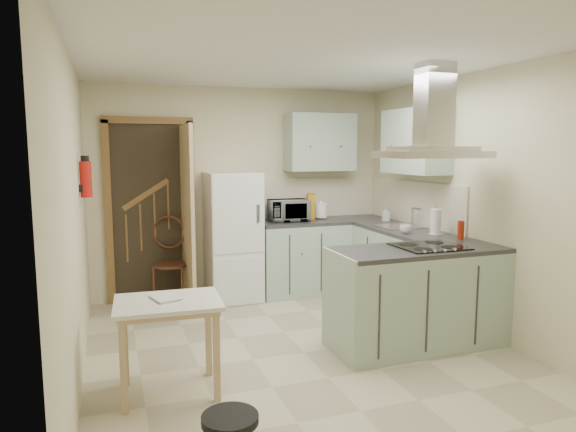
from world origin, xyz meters
name	(u,v)px	position (x,y,z in m)	size (l,w,h in m)	color
floor	(304,352)	(0.00, 0.00, 0.00)	(4.20, 4.20, 0.00)	#C2B796
ceiling	(305,58)	(0.00, 0.00, 2.50)	(4.20, 4.20, 0.00)	silver
back_wall	(243,192)	(0.00, 2.10, 1.25)	(3.60, 3.60, 0.00)	beige
left_wall	(74,221)	(-1.80, 0.00, 1.25)	(4.20, 4.20, 0.00)	beige
right_wall	(479,203)	(1.80, 0.00, 1.25)	(4.20, 4.20, 0.00)	beige
doorway	(151,212)	(-1.10, 2.07, 1.05)	(1.10, 0.12, 2.10)	brown
fridge	(233,237)	(-0.20, 1.80, 0.75)	(0.60, 0.60, 1.50)	white
counter_back	(301,257)	(0.66, 1.80, 0.45)	(1.08, 0.60, 0.90)	#9EB2A0
counter_right	(389,263)	(1.50, 1.12, 0.45)	(0.60, 1.95, 0.90)	#9EB2A0
splashback	(315,197)	(0.96, 2.09, 1.15)	(1.68, 0.02, 0.50)	beige
wall_cabinet_back	(320,142)	(0.95, 1.93, 1.85)	(0.85, 0.35, 0.70)	#9EB2A0
wall_cabinet_right	(416,141)	(1.62, 0.85, 1.85)	(0.35, 0.90, 0.70)	#9EB2A0
peninsula	(418,297)	(1.02, -0.18, 0.45)	(1.55, 0.65, 0.90)	#9EB2A0
hob	(429,246)	(1.12, -0.18, 0.91)	(0.58, 0.50, 0.01)	black
extractor_hood	(432,155)	(1.12, -0.18, 1.72)	(0.90, 0.55, 0.10)	silver
sink	(398,226)	(1.50, 0.95, 0.91)	(0.45, 0.40, 0.01)	silver
fire_extinguisher	(86,179)	(-1.74, 0.90, 1.50)	(0.10, 0.10, 0.32)	#B2140F
drop_leaf_table	(169,347)	(-1.19, -0.37, 0.35)	(0.74, 0.56, 0.70)	tan
bentwood_chair	(172,264)	(-0.91, 1.87, 0.45)	(0.40, 0.40, 0.91)	#52321B
microwave	(289,210)	(0.50, 1.81, 1.03)	(0.47, 0.32, 0.26)	black
kettle	(321,210)	(0.94, 1.85, 1.01)	(0.15, 0.15, 0.22)	white
cereal_box	(311,206)	(0.85, 1.95, 1.06)	(0.08, 0.21, 0.31)	gold
soap_bottle	(386,214)	(1.61, 1.42, 0.99)	(0.08, 0.08, 0.18)	#A3A1AD
paper_towel	(436,222)	(1.57, 0.35, 1.04)	(0.11, 0.11, 0.27)	white
cup	(406,229)	(1.33, 0.53, 0.95)	(0.12, 0.12, 0.09)	silver
red_bottle	(461,230)	(1.64, 0.05, 0.99)	(0.06, 0.06, 0.18)	#AA240E
book	(154,294)	(-1.28, -0.35, 0.75)	(0.17, 0.23, 0.10)	#AA3848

